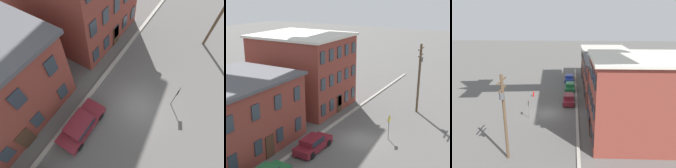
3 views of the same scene
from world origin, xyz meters
The scene contains 4 objects.
ground_plane centered at (0.00, 0.00, 0.00)m, with size 200.00×200.00×0.00m, color #565451.
kerb_strip centered at (0.00, 4.50, 0.08)m, with size 56.00×0.36×0.16m, color #9E998E.
car_maroon centered at (-4.30, 3.22, 0.75)m, with size 4.40×1.92×1.43m.
caution_sign centered at (1.67, -2.28, 1.77)m, with size 0.88×0.08×2.67m.
Camera 1 is at (-7.09, -1.39, 14.23)m, focal length 28.00 mm.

